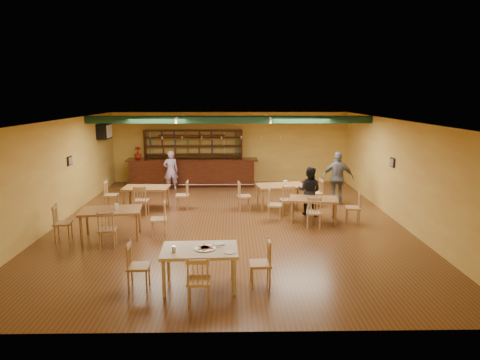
{
  "coord_description": "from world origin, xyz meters",
  "views": [
    {
      "loc": [
        0.11,
        -12.16,
        3.71
      ],
      "look_at": [
        0.33,
        0.6,
        1.15
      ],
      "focal_mm": 31.76,
      "sensor_mm": 36.0,
      "label": 1
    }
  ],
  "objects_px": {
    "patron_right_a": "(309,191)",
    "patron_bar": "(171,171)",
    "dining_table_b": "(281,196)",
    "dining_table_c": "(112,224)",
    "dining_table_a": "(147,198)",
    "dining_table_d": "(313,210)",
    "near_table": "(200,268)",
    "bar_counter": "(193,172)"
  },
  "relations": [
    {
      "from": "patron_right_a",
      "to": "patron_bar",
      "type": "bearing_deg",
      "value": -8.7
    },
    {
      "from": "dining_table_b",
      "to": "patron_bar",
      "type": "bearing_deg",
      "value": 136.87
    },
    {
      "from": "dining_table_b",
      "to": "dining_table_c",
      "type": "height_order",
      "value": "dining_table_b"
    },
    {
      "from": "dining_table_a",
      "to": "dining_table_b",
      "type": "height_order",
      "value": "dining_table_b"
    },
    {
      "from": "dining_table_c",
      "to": "dining_table_d",
      "type": "relative_size",
      "value": 1.1
    },
    {
      "from": "dining_table_a",
      "to": "dining_table_d",
      "type": "bearing_deg",
      "value": -14.19
    },
    {
      "from": "dining_table_c",
      "to": "patron_bar",
      "type": "relative_size",
      "value": 0.98
    },
    {
      "from": "near_table",
      "to": "dining_table_b",
      "type": "bearing_deg",
      "value": 67.02
    },
    {
      "from": "dining_table_c",
      "to": "patron_right_a",
      "type": "xyz_separation_m",
      "value": [
        5.6,
        2.14,
        0.38
      ]
    },
    {
      "from": "patron_right_a",
      "to": "bar_counter",
      "type": "bearing_deg",
      "value": -19.56
    },
    {
      "from": "dining_table_b",
      "to": "patron_bar",
      "type": "xyz_separation_m",
      "value": [
        -4.04,
        2.77,
        0.39
      ]
    },
    {
      "from": "near_table",
      "to": "patron_right_a",
      "type": "bearing_deg",
      "value": 57.05
    },
    {
      "from": "dining_table_b",
      "to": "dining_table_d",
      "type": "xyz_separation_m",
      "value": [
        0.8,
        -1.52,
        -0.04
      ]
    },
    {
      "from": "dining_table_d",
      "to": "patron_bar",
      "type": "height_order",
      "value": "patron_bar"
    },
    {
      "from": "dining_table_a",
      "to": "patron_bar",
      "type": "relative_size",
      "value": 0.93
    },
    {
      "from": "dining_table_c",
      "to": "patron_right_a",
      "type": "bearing_deg",
      "value": 13.22
    },
    {
      "from": "dining_table_a",
      "to": "patron_bar",
      "type": "bearing_deg",
      "value": 83.27
    },
    {
      "from": "dining_table_c",
      "to": "dining_table_d",
      "type": "distance_m",
      "value": 5.78
    },
    {
      "from": "bar_counter",
      "to": "dining_table_d",
      "type": "bearing_deg",
      "value": -51.52
    },
    {
      "from": "bar_counter",
      "to": "near_table",
      "type": "bearing_deg",
      "value": -83.94
    },
    {
      "from": "patron_right_a",
      "to": "dining_table_a",
      "type": "bearing_deg",
      "value": 19.05
    },
    {
      "from": "dining_table_a",
      "to": "dining_table_c",
      "type": "xyz_separation_m",
      "value": [
        -0.34,
        -2.94,
        0.02
      ]
    },
    {
      "from": "dining_table_c",
      "to": "dining_table_d",
      "type": "height_order",
      "value": "dining_table_c"
    },
    {
      "from": "patron_bar",
      "to": "patron_right_a",
      "type": "xyz_separation_m",
      "value": [
        4.84,
        -3.57,
        -0.02
      ]
    },
    {
      "from": "dining_table_a",
      "to": "patron_right_a",
      "type": "relative_size",
      "value": 0.96
    },
    {
      "from": "bar_counter",
      "to": "dining_table_a",
      "type": "bearing_deg",
      "value": -108.49
    },
    {
      "from": "dining_table_b",
      "to": "near_table",
      "type": "xyz_separation_m",
      "value": [
        -2.25,
        -5.92,
        0.0
      ]
    },
    {
      "from": "bar_counter",
      "to": "dining_table_c",
      "type": "height_order",
      "value": "bar_counter"
    },
    {
      "from": "dining_table_d",
      "to": "near_table",
      "type": "bearing_deg",
      "value": -115.32
    },
    {
      "from": "patron_bar",
      "to": "patron_right_a",
      "type": "height_order",
      "value": "patron_bar"
    },
    {
      "from": "dining_table_b",
      "to": "dining_table_d",
      "type": "bearing_deg",
      "value": -70.84
    },
    {
      "from": "dining_table_d",
      "to": "near_table",
      "type": "relative_size",
      "value": 0.96
    },
    {
      "from": "bar_counter",
      "to": "dining_table_a",
      "type": "height_order",
      "value": "bar_counter"
    },
    {
      "from": "bar_counter",
      "to": "near_table",
      "type": "distance_m",
      "value": 9.56
    },
    {
      "from": "patron_bar",
      "to": "patron_right_a",
      "type": "distance_m",
      "value": 6.01
    },
    {
      "from": "bar_counter",
      "to": "dining_table_b",
      "type": "xyz_separation_m",
      "value": [
        3.26,
        -3.59,
        -0.17
      ]
    },
    {
      "from": "dining_table_b",
      "to": "patron_bar",
      "type": "height_order",
      "value": "patron_bar"
    },
    {
      "from": "dining_table_d",
      "to": "patron_right_a",
      "type": "distance_m",
      "value": 0.83
    },
    {
      "from": "dining_table_d",
      "to": "patron_bar",
      "type": "relative_size",
      "value": 0.89
    },
    {
      "from": "dining_table_c",
      "to": "patron_bar",
      "type": "height_order",
      "value": "patron_bar"
    },
    {
      "from": "dining_table_a",
      "to": "near_table",
      "type": "distance_m",
      "value": 6.32
    },
    {
      "from": "dining_table_d",
      "to": "dining_table_b",
      "type": "bearing_deg",
      "value": 127.33
    }
  ]
}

